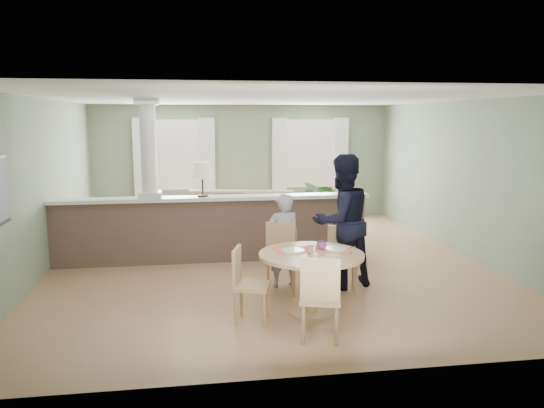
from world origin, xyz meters
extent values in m
plane|color=tan|center=(0.00, 0.00, 0.00)|extent=(8.00, 8.00, 0.00)
cube|color=gray|center=(0.00, 4.00, 1.35)|extent=(7.00, 0.02, 2.70)
cube|color=gray|center=(-3.50, 0.00, 1.35)|extent=(0.02, 8.00, 2.70)
cube|color=gray|center=(3.50, 0.00, 1.35)|extent=(0.02, 8.00, 2.70)
cube|color=gray|center=(0.00, -4.00, 1.35)|extent=(7.00, 0.02, 2.70)
cube|color=white|center=(0.00, 0.00, 2.70)|extent=(7.00, 8.00, 0.02)
cube|color=white|center=(-1.60, 3.97, 1.55)|extent=(1.10, 0.02, 1.50)
cube|color=white|center=(-1.60, 3.94, 1.55)|extent=(1.22, 0.04, 1.62)
cube|color=white|center=(1.60, 3.97, 1.55)|extent=(1.10, 0.02, 1.50)
cube|color=white|center=(1.60, 3.94, 1.55)|extent=(1.22, 0.04, 1.62)
cube|color=silver|center=(-2.35, 3.88, 1.25)|extent=(0.35, 0.10, 2.30)
cube|color=silver|center=(-0.85, 3.88, 1.25)|extent=(0.35, 0.10, 2.30)
cube|color=silver|center=(0.85, 3.88, 1.25)|extent=(0.35, 0.10, 2.30)
cube|color=silver|center=(2.35, 3.88, 1.25)|extent=(0.35, 0.10, 2.30)
cube|color=#656056|center=(-3.44, -2.00, 1.55)|extent=(0.02, 0.52, 0.72)
cube|color=brown|center=(-0.90, 0.20, 0.53)|extent=(5.20, 0.22, 1.05)
cube|color=white|center=(-0.90, 0.20, 1.08)|extent=(5.32, 0.36, 0.06)
cube|color=white|center=(-1.90, 0.20, 1.16)|extent=(0.36, 0.36, 0.10)
cylinder|color=white|center=(-1.90, 0.20, 1.91)|extent=(0.26, 0.26, 1.39)
cube|color=white|center=(-1.90, 0.20, 2.65)|extent=(0.38, 0.38, 0.10)
cylinder|color=black|center=(-1.05, 0.20, 1.12)|extent=(0.18, 0.18, 0.03)
cylinder|color=black|center=(-1.05, 0.20, 1.28)|extent=(0.03, 0.03, 0.28)
cone|color=#F0E7C6|center=(-1.05, 0.20, 1.55)|extent=(0.36, 0.36, 0.26)
imported|color=brown|center=(-0.23, 2.09, 0.45)|extent=(3.25, 1.81, 0.90)
imported|color=#316227|center=(1.37, 1.57, 0.73)|extent=(1.73, 1.72, 1.46)
cylinder|color=tan|center=(0.18, -2.44, 0.02)|extent=(0.54, 0.54, 0.04)
cylinder|color=tan|center=(0.18, -2.44, 0.39)|extent=(0.14, 0.14, 0.69)
cylinder|color=tan|center=(0.18, -2.44, 0.75)|extent=(1.28, 1.28, 0.04)
cube|color=red|center=(-0.02, -2.28, 0.78)|extent=(0.48, 0.37, 0.01)
cube|color=red|center=(0.50, -2.29, 0.78)|extent=(0.52, 0.43, 0.01)
cylinder|color=white|center=(-0.02, -2.31, 0.79)|extent=(0.28, 0.28, 0.01)
cylinder|color=white|center=(0.52, -2.30, 0.79)|extent=(0.28, 0.28, 0.01)
cylinder|color=white|center=(0.17, -2.46, 0.82)|extent=(0.08, 0.08, 0.09)
cube|color=silver|center=(-0.07, -2.36, 0.79)|extent=(0.03, 0.19, 0.00)
cube|color=silver|center=(-0.20, -2.33, 0.78)|extent=(0.03, 0.23, 0.00)
cylinder|color=white|center=(0.66, -2.52, 0.81)|extent=(0.04, 0.04, 0.07)
cylinder|color=silver|center=(0.66, -2.52, 0.85)|extent=(0.04, 0.04, 0.01)
imported|color=blue|center=(0.35, -2.27, 0.82)|extent=(0.14, 0.14, 0.10)
cube|color=tan|center=(-0.05, -1.57, 0.46)|extent=(0.49, 0.49, 0.05)
cylinder|color=tan|center=(-0.24, -1.72, 0.22)|extent=(0.04, 0.04, 0.44)
cylinder|color=tan|center=(0.10, -1.77, 0.22)|extent=(0.04, 0.04, 0.44)
cylinder|color=tan|center=(-0.19, -1.37, 0.22)|extent=(0.04, 0.04, 0.44)
cylinder|color=tan|center=(0.15, -1.43, 0.22)|extent=(0.04, 0.04, 0.44)
cube|color=tan|center=(-0.02, -1.38, 0.72)|extent=(0.41, 0.10, 0.47)
cube|color=tan|center=(0.80, -1.73, 0.44)|extent=(0.48, 0.48, 0.05)
cylinder|color=tan|center=(0.60, -1.86, 0.21)|extent=(0.04, 0.04, 0.42)
cylinder|color=tan|center=(0.93, -1.92, 0.21)|extent=(0.04, 0.04, 0.42)
cylinder|color=tan|center=(0.66, -1.53, 0.21)|extent=(0.04, 0.04, 0.42)
cylinder|color=tan|center=(0.99, -1.59, 0.21)|extent=(0.04, 0.04, 0.42)
cube|color=tan|center=(0.83, -1.54, 0.69)|extent=(0.40, 0.11, 0.45)
cube|color=tan|center=(0.12, -3.18, 0.46)|extent=(0.54, 0.54, 0.05)
cylinder|color=tan|center=(0.34, -3.06, 0.22)|extent=(0.04, 0.04, 0.44)
cylinder|color=tan|center=(0.00, -2.96, 0.22)|extent=(0.04, 0.04, 0.44)
cylinder|color=tan|center=(0.24, -3.40, 0.22)|extent=(0.04, 0.04, 0.44)
cylinder|color=tan|center=(-0.10, -3.30, 0.22)|extent=(0.04, 0.04, 0.44)
cube|color=tan|center=(0.07, -3.37, 0.72)|extent=(0.41, 0.16, 0.47)
cube|color=tan|center=(-0.55, -2.56, 0.43)|extent=(0.50, 0.50, 0.05)
cylinder|color=tan|center=(-0.44, -2.76, 0.21)|extent=(0.04, 0.04, 0.41)
cylinder|color=tan|center=(-0.35, -2.45, 0.21)|extent=(0.04, 0.04, 0.41)
cylinder|color=tan|center=(-0.76, -2.67, 0.21)|extent=(0.04, 0.04, 0.41)
cylinder|color=tan|center=(-0.67, -2.36, 0.21)|extent=(0.04, 0.04, 0.41)
cube|color=tan|center=(-0.73, -2.51, 0.67)|extent=(0.14, 0.38, 0.44)
imported|color=#949498|center=(0.03, -1.31, 0.67)|extent=(0.53, 0.39, 1.35)
imported|color=black|center=(0.85, -1.44, 0.95)|extent=(1.11, 0.99, 1.90)
camera|label=1|loc=(-1.23, -8.53, 2.39)|focal=35.00mm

